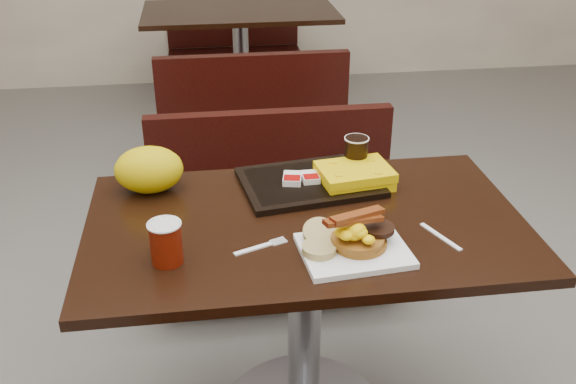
{
  "coord_description": "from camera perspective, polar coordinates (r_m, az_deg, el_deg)",
  "views": [
    {
      "loc": [
        -0.26,
        -1.51,
        1.66
      ],
      "look_at": [
        -0.04,
        0.04,
        0.82
      ],
      "focal_mm": 40.52,
      "sensor_mm": 36.0,
      "label": 1
    }
  ],
  "objects": [
    {
      "name": "tray",
      "position": [
        1.96,
        1.93,
        0.85
      ],
      "size": [
        0.44,
        0.34,
        0.02
      ],
      "primitive_type": "cube",
      "rotation": [
        0.0,
        0.0,
        0.15
      ],
      "color": "black",
      "rests_on": "table_near"
    },
    {
      "name": "muffin_top",
      "position": [
        1.66,
        2.76,
        -3.54
      ],
      "size": [
        0.1,
        0.1,
        0.05
      ],
      "primitive_type": "cylinder",
      "rotation": [
        0.38,
        0.0,
        -0.17
      ],
      "color": "tan",
      "rests_on": "platter"
    },
    {
      "name": "clamshell",
      "position": [
        1.97,
        5.86,
        1.39
      ],
      "size": [
        0.23,
        0.19,
        0.06
      ],
      "primitive_type": "cube",
      "rotation": [
        0.0,
        0.0,
        0.14
      ],
      "color": "#E4B803",
      "rests_on": "table_near"
    },
    {
      "name": "knife",
      "position": [
        1.76,
        13.24,
        -3.83
      ],
      "size": [
        0.07,
        0.14,
        0.0
      ],
      "primitive_type": "cube",
      "rotation": [
        0.0,
        0.0,
        -1.18
      ],
      "color": "white",
      "rests_on": "table_near"
    },
    {
      "name": "table_near",
      "position": [
        2.0,
        1.45,
        -11.79
      ],
      "size": [
        1.2,
        0.7,
        0.75
      ],
      "primitive_type": null,
      "color": "black",
      "rests_on": "floor"
    },
    {
      "name": "table_far",
      "position": [
        4.32,
        -4.1,
        10.83
      ],
      "size": [
        1.2,
        0.7,
        0.75
      ],
      "primitive_type": null,
      "color": "black",
      "rests_on": "floor"
    },
    {
      "name": "platter",
      "position": [
        1.65,
        5.82,
        -5.15
      ],
      "size": [
        0.28,
        0.23,
        0.02
      ],
      "primitive_type": "cube",
      "rotation": [
        0.0,
        0.0,
        0.1
      ],
      "color": "white",
      "rests_on": "table_near"
    },
    {
      "name": "hashbrown_sleeve_right",
      "position": [
        1.95,
        1.96,
        1.31
      ],
      "size": [
        0.05,
        0.07,
        0.02
      ],
      "primitive_type": "cube",
      "rotation": [
        0.0,
        0.0,
        0.04
      ],
      "color": "silver",
      "rests_on": "tray"
    },
    {
      "name": "muffin_bottom",
      "position": [
        1.62,
        2.74,
        -5.01
      ],
      "size": [
        0.11,
        0.11,
        0.02
      ],
      "primitive_type": "cylinder",
      "rotation": [
        0.0,
        0.0,
        -0.26
      ],
      "color": "tan",
      "rests_on": "platter"
    },
    {
      "name": "coffee_cup_far",
      "position": [
        2.03,
        5.99,
        3.47
      ],
      "size": [
        0.08,
        0.08,
        0.1
      ],
      "primitive_type": "cylinder",
      "rotation": [
        0.0,
        0.0,
        0.14
      ],
      "color": "black",
      "rests_on": "tray"
    },
    {
      "name": "hashbrown_sleeve_left",
      "position": [
        1.94,
        0.38,
        1.19
      ],
      "size": [
        0.07,
        0.08,
        0.02
      ],
      "primitive_type": "cube",
      "rotation": [
        0.0,
        0.0,
        -0.2
      ],
      "color": "silver",
      "rests_on": "tray"
    },
    {
      "name": "coffee_cup_near",
      "position": [
        1.61,
        -10.66,
        -4.41
      ],
      "size": [
        0.08,
        0.08,
        0.11
      ],
      "primitive_type": "cylinder",
      "rotation": [
        0.0,
        0.0,
        0.0
      ],
      "color": "#8D1205",
      "rests_on": "table_near"
    },
    {
      "name": "bench_near_n",
      "position": [
        2.58,
        -1.01,
        -2.09
      ],
      "size": [
        1.0,
        0.46,
        0.72
      ],
      "primitive_type": null,
      "color": "black",
      "rests_on": "floor"
    },
    {
      "name": "scrambled_eggs",
      "position": [
        1.61,
        5.99,
        -3.57
      ],
      "size": [
        0.11,
        0.1,
        0.05
      ],
      "primitive_type": "ellipsoid",
      "rotation": [
        0.0,
        0.0,
        -0.32
      ],
      "color": "yellow",
      "rests_on": "pancake_stack"
    },
    {
      "name": "sausage_patty",
      "position": [
        1.67,
        7.88,
        -3.18
      ],
      "size": [
        0.1,
        0.1,
        0.01
      ],
      "primitive_type": "cylinder",
      "rotation": [
        0.0,
        0.0,
        -0.24
      ],
      "color": "black",
      "rests_on": "pancake_stack"
    },
    {
      "name": "fork",
      "position": [
        1.66,
        -3.08,
        -5.0
      ],
      "size": [
        0.15,
        0.08,
        0.0
      ],
      "primitive_type": null,
      "rotation": [
        0.0,
        0.0,
        0.37
      ],
      "color": "white",
      "rests_on": "table_near"
    },
    {
      "name": "bench_far_s",
      "position": [
        3.66,
        -3.29,
        7.36
      ],
      "size": [
        1.0,
        0.46,
        0.72
      ],
      "primitive_type": null,
      "color": "black",
      "rests_on": "floor"
    },
    {
      "name": "paper_bag",
      "position": [
        1.95,
        -12.11,
        1.94
      ],
      "size": [
        0.23,
        0.18,
        0.14
      ],
      "primitive_type": "ellipsoid",
      "rotation": [
        0.0,
        0.0,
        -0.19
      ],
      "color": "#CBB006",
      "rests_on": "table_near"
    },
    {
      "name": "pancake_stack",
      "position": [
        1.65,
        6.28,
        -4.2
      ],
      "size": [
        0.16,
        0.16,
        0.03
      ],
      "primitive_type": "cylinder",
      "rotation": [
        0.0,
        0.0,
        0.16
      ],
      "color": "#915318",
      "rests_on": "platter"
    },
    {
      "name": "bench_far_n",
      "position": [
        4.99,
        -4.69,
        13.04
      ],
      "size": [
        1.0,
        0.46,
        0.72
      ],
      "primitive_type": null,
      "color": "black",
      "rests_on": "floor"
    },
    {
      "name": "bacon_strips",
      "position": [
        1.6,
        5.78,
        -2.38
      ],
      "size": [
        0.18,
        0.12,
        0.01
      ],
      "primitive_type": null,
      "rotation": [
        0.0,
        0.0,
        0.33
      ],
      "color": "#450D04",
      "rests_on": "scrambled_eggs"
    },
    {
      "name": "condiment_ketchup",
      "position": [
        1.88,
        1.16,
        -0.55
      ],
      "size": [
        0.05,
        0.04,
        0.01
      ],
      "primitive_type": "cube",
      "rotation": [
        0.0,
        0.0,
        -0.32
      ],
      "color": "#8C0504",
      "rests_on": "table_near"
    }
  ]
}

